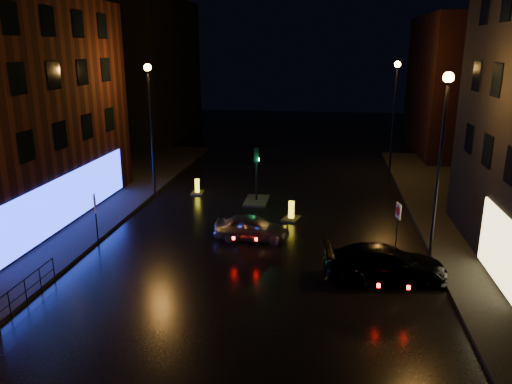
# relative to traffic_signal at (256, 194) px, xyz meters

# --- Properties ---
(ground) EXTENTS (120.00, 120.00, 0.00)m
(ground) POSITION_rel_traffic_signal_xyz_m (1.20, -14.00, -0.50)
(ground) COLOR black
(ground) RESTS_ON ground
(pavement_left) EXTENTS (12.00, 44.00, 0.15)m
(pavement_left) POSITION_rel_traffic_signal_xyz_m (-12.80, -6.00, -0.43)
(pavement_left) COLOR black
(pavement_left) RESTS_ON ground
(building_far_left) EXTENTS (8.00, 16.00, 14.00)m
(building_far_left) POSITION_rel_traffic_signal_xyz_m (-14.80, 21.00, 6.50)
(building_far_left) COLOR black
(building_far_left) RESTS_ON ground
(building_far_right) EXTENTS (8.00, 14.00, 12.00)m
(building_far_right) POSITION_rel_traffic_signal_xyz_m (16.20, 18.00, 5.50)
(building_far_right) COLOR black
(building_far_right) RESTS_ON ground
(street_lamp_lfar) EXTENTS (0.44, 0.44, 8.37)m
(street_lamp_lfar) POSITION_rel_traffic_signal_xyz_m (-6.60, -0.00, 5.06)
(street_lamp_lfar) COLOR black
(street_lamp_lfar) RESTS_ON ground
(street_lamp_rnear) EXTENTS (0.44, 0.44, 8.37)m
(street_lamp_rnear) POSITION_rel_traffic_signal_xyz_m (9.00, -8.00, 5.06)
(street_lamp_rnear) COLOR black
(street_lamp_rnear) RESTS_ON ground
(street_lamp_rfar) EXTENTS (0.44, 0.44, 8.37)m
(street_lamp_rfar) POSITION_rel_traffic_signal_xyz_m (9.00, 8.00, 5.06)
(street_lamp_rfar) COLOR black
(street_lamp_rfar) RESTS_ON ground
(traffic_signal) EXTENTS (1.40, 2.40, 3.45)m
(traffic_signal) POSITION_rel_traffic_signal_xyz_m (0.00, 0.00, 0.00)
(traffic_signal) COLOR black
(traffic_signal) RESTS_ON ground
(guard_railing) EXTENTS (0.05, 6.04, 1.00)m
(guard_railing) POSITION_rel_traffic_signal_xyz_m (-6.80, -15.00, 0.24)
(guard_railing) COLOR black
(guard_railing) RESTS_ON ground
(silver_hatchback) EXTENTS (3.80, 1.64, 1.28)m
(silver_hatchback) POSITION_rel_traffic_signal_xyz_m (0.68, -6.34, 0.14)
(silver_hatchback) COLOR #9D9EA4
(silver_hatchback) RESTS_ON ground
(dark_sedan) EXTENTS (5.27, 2.62, 1.47)m
(dark_sedan) POSITION_rel_traffic_signal_xyz_m (6.80, -10.06, 0.23)
(dark_sedan) COLOR black
(dark_sedan) RESTS_ON ground
(bollard_near) EXTENTS (1.12, 1.40, 1.08)m
(bollard_near) POSITION_rel_traffic_signal_xyz_m (2.41, -3.06, -0.27)
(bollard_near) COLOR black
(bollard_near) RESTS_ON ground
(bollard_far) EXTENTS (0.83, 1.19, 1.00)m
(bollard_far) POSITION_rel_traffic_signal_xyz_m (-4.12, 1.23, -0.28)
(bollard_far) COLOR black
(bollard_far) RESTS_ON ground
(road_sign_left) EXTENTS (0.30, 0.58, 2.54)m
(road_sign_left) POSITION_rel_traffic_signal_xyz_m (-6.70, -8.09, 1.40)
(road_sign_left) COLOR black
(road_sign_left) RESTS_ON ground
(road_sign_right) EXTENTS (0.19, 0.54, 2.27)m
(road_sign_right) POSITION_rel_traffic_signal_xyz_m (7.70, -6.54, 1.20)
(road_sign_right) COLOR black
(road_sign_right) RESTS_ON ground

